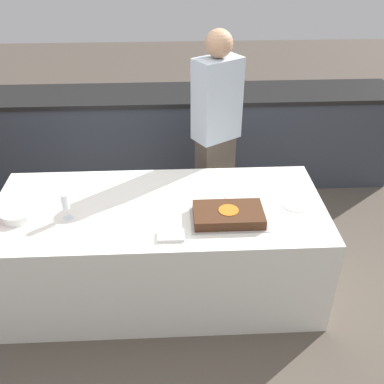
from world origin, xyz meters
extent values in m
plane|color=brown|center=(0.00, 0.00, 0.00)|extent=(14.00, 14.00, 0.00)
cube|color=#333842|center=(0.00, 1.55, 0.44)|extent=(4.40, 0.55, 0.88)
cube|color=black|center=(0.00, 1.55, 0.90)|extent=(4.40, 0.58, 0.04)
cube|color=white|center=(0.00, 0.00, 0.36)|extent=(2.17, 0.95, 0.72)
cube|color=#B7B2AD|center=(0.44, -0.17, 0.72)|extent=(0.47, 0.30, 0.00)
cube|color=#472816|center=(0.44, -0.17, 0.76)|extent=(0.43, 0.26, 0.06)
cylinder|color=orange|center=(0.44, -0.17, 0.79)|extent=(0.13, 0.13, 0.00)
cylinder|color=white|center=(-0.88, -0.08, 0.75)|extent=(0.22, 0.22, 0.05)
cylinder|color=white|center=(-0.57, -0.11, 0.72)|extent=(0.06, 0.06, 0.00)
cylinder|color=white|center=(-0.57, -0.11, 0.76)|extent=(0.01, 0.01, 0.07)
cylinder|color=white|center=(-0.57, -0.11, 0.85)|extent=(0.05, 0.05, 0.10)
cylinder|color=white|center=(0.53, 0.12, 0.72)|extent=(0.21, 0.21, 0.00)
cylinder|color=white|center=(0.91, -0.02, 0.72)|extent=(0.21, 0.21, 0.00)
cube|color=white|center=(0.08, -0.33, 0.73)|extent=(0.16, 0.10, 0.02)
cube|color=#4C4238|center=(0.44, 0.69, 0.43)|extent=(0.33, 0.29, 0.87)
cube|color=silver|center=(0.44, 0.69, 1.18)|extent=(0.39, 0.35, 0.61)
sphere|color=tan|center=(0.44, 0.69, 1.58)|extent=(0.20, 0.20, 0.20)
camera|label=1|loc=(0.10, -2.43, 2.39)|focal=42.00mm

